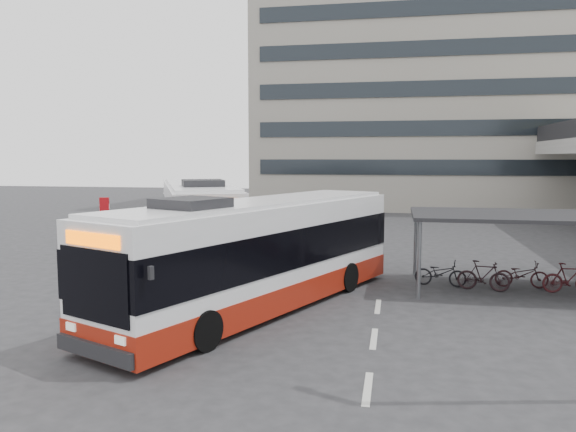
# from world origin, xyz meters

# --- Properties ---
(ground) EXTENTS (120.00, 120.00, 0.00)m
(ground) POSITION_xyz_m (0.00, 0.00, 0.00)
(ground) COLOR #28282B
(ground) RESTS_ON ground
(bike_shelter) EXTENTS (10.00, 4.00, 2.54)m
(bike_shelter) POSITION_xyz_m (8.50, 3.00, 1.36)
(bike_shelter) COLOR #595B60
(bike_shelter) RESTS_ON ground
(office_block) EXTENTS (30.00, 15.00, 25.00)m
(office_block) POSITION_xyz_m (6.00, 36.00, 12.50)
(office_block) COLOR gray
(office_block) RESTS_ON ground
(road_markings) EXTENTS (0.15, 7.60, 0.01)m
(road_markings) POSITION_xyz_m (2.50, -3.00, 0.01)
(road_markings) COLOR beige
(road_markings) RESTS_ON ground
(bus_main) EXTENTS (6.80, 11.51, 3.39)m
(bus_main) POSITION_xyz_m (-0.84, -0.79, 1.57)
(bus_main) COLOR white
(bus_main) RESTS_ON ground
(bus_teal) EXTENTS (7.33, 11.91, 3.53)m
(bus_teal) POSITION_xyz_m (-5.53, 6.71, 1.64)
(bus_teal) COLOR white
(bus_teal) RESTS_ON ground
(pedestrian) EXTENTS (0.59, 0.67, 1.54)m
(pedestrian) POSITION_xyz_m (-1.00, 1.34, 0.77)
(pedestrian) COLOR black
(pedestrian) RESTS_ON ground
(sign_totem_north) EXTENTS (0.50, 0.25, 2.33)m
(sign_totem_north) POSITION_xyz_m (-11.70, 9.95, 1.21)
(sign_totem_north) COLOR #AF0A11
(sign_totem_north) RESTS_ON ground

